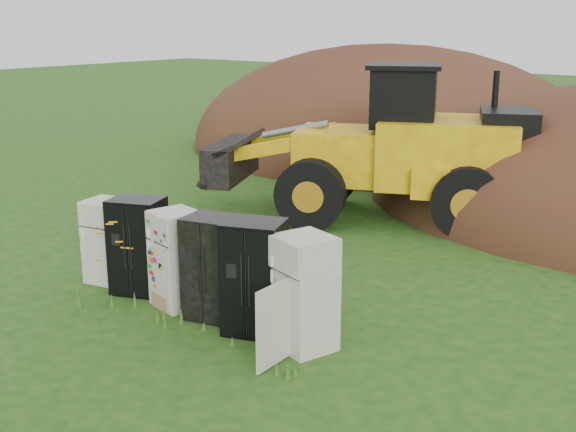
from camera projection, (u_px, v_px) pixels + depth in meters
name	position (u px, v px, depth m)	size (l,w,h in m)	color
ground	(201.00, 312.00, 12.66)	(120.00, 120.00, 0.00)	#194C14
fridge_leftmost	(107.00, 241.00, 13.95)	(0.72, 0.69, 1.64)	silver
fridge_black_side	(138.00, 246.00, 13.39)	(0.94, 0.74, 1.80)	black
fridge_sticker	(177.00, 259.00, 12.73)	(0.78, 0.72, 1.75)	white
fridge_dark_mid	(214.00, 268.00, 12.24)	(0.91, 0.74, 1.78)	black
fridge_black_right	(255.00, 277.00, 11.65)	(0.94, 0.78, 1.88)	black
fridge_open_door	(305.00, 293.00, 11.07)	(0.82, 0.76, 1.82)	silver
wheel_loader	(363.00, 142.00, 18.22)	(8.09, 3.28, 3.91)	yellow
dirt_mound_left	(386.00, 154.00, 27.42)	(16.38, 12.28, 8.21)	#4D2718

